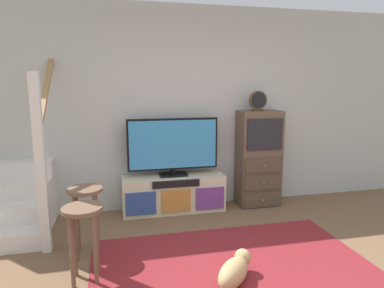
{
  "coord_description": "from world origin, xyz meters",
  "views": [
    {
      "loc": [
        -1.01,
        -2.04,
        1.69
      ],
      "look_at": [
        -0.12,
        1.88,
        0.96
      ],
      "focal_mm": 31.47,
      "sensor_mm": 36.0,
      "label": 1
    }
  ],
  "objects_px": {
    "media_console": "(174,194)",
    "bar_stool_far": "(85,205)",
    "bar_stool_near": "(83,226)",
    "side_cabinet": "(259,159)",
    "television": "(173,145)",
    "desk_clock": "(258,101)",
    "dog": "(235,271)"
  },
  "relations": [
    {
      "from": "media_console",
      "to": "bar_stool_far",
      "type": "bearing_deg",
      "value": -137.4
    },
    {
      "from": "bar_stool_near",
      "to": "side_cabinet",
      "type": "bearing_deg",
      "value": 32.78
    },
    {
      "from": "side_cabinet",
      "to": "television",
      "type": "bearing_deg",
      "value": 179.35
    },
    {
      "from": "desk_clock",
      "to": "dog",
      "type": "distance_m",
      "value": 2.39
    },
    {
      "from": "television",
      "to": "bar_stool_near",
      "type": "bearing_deg",
      "value": -125.24
    },
    {
      "from": "side_cabinet",
      "to": "desk_clock",
      "type": "xyz_separation_m",
      "value": [
        -0.05,
        -0.01,
        0.8
      ]
    },
    {
      "from": "bar_stool_far",
      "to": "media_console",
      "type": "bearing_deg",
      "value": 42.6
    },
    {
      "from": "side_cabinet",
      "to": "bar_stool_far",
      "type": "xyz_separation_m",
      "value": [
        -2.24,
        -0.96,
        -0.14
      ]
    },
    {
      "from": "desk_clock",
      "to": "bar_stool_far",
      "type": "xyz_separation_m",
      "value": [
        -2.19,
        -0.95,
        -0.94
      ]
    },
    {
      "from": "side_cabinet",
      "to": "bar_stool_far",
      "type": "relative_size",
      "value": 1.92
    },
    {
      "from": "bar_stool_far",
      "to": "dog",
      "type": "relative_size",
      "value": 1.51
    },
    {
      "from": "television",
      "to": "dog",
      "type": "bearing_deg",
      "value": -82.84
    },
    {
      "from": "media_console",
      "to": "side_cabinet",
      "type": "relative_size",
      "value": 1.02
    },
    {
      "from": "side_cabinet",
      "to": "media_console",
      "type": "bearing_deg",
      "value": -179.52
    },
    {
      "from": "side_cabinet",
      "to": "desk_clock",
      "type": "height_order",
      "value": "desk_clock"
    },
    {
      "from": "side_cabinet",
      "to": "bar_stool_near",
      "type": "relative_size",
      "value": 1.97
    },
    {
      "from": "bar_stool_near",
      "to": "bar_stool_far",
      "type": "distance_m",
      "value": 0.47
    },
    {
      "from": "television",
      "to": "bar_stool_far",
      "type": "height_order",
      "value": "television"
    },
    {
      "from": "bar_stool_near",
      "to": "bar_stool_far",
      "type": "relative_size",
      "value": 0.97
    },
    {
      "from": "desk_clock",
      "to": "bar_stool_near",
      "type": "xyz_separation_m",
      "value": [
        -2.18,
        -1.42,
        -0.96
      ]
    },
    {
      "from": "side_cabinet",
      "to": "dog",
      "type": "distance_m",
      "value": 2.09
    },
    {
      "from": "side_cabinet",
      "to": "bar_stool_near",
      "type": "bearing_deg",
      "value": -147.22
    },
    {
      "from": "media_console",
      "to": "bar_stool_near",
      "type": "distance_m",
      "value": 1.77
    },
    {
      "from": "dog",
      "to": "side_cabinet",
      "type": "bearing_deg",
      "value": 60.96
    },
    {
      "from": "desk_clock",
      "to": "bar_stool_near",
      "type": "distance_m",
      "value": 2.77
    },
    {
      "from": "bar_stool_far",
      "to": "desk_clock",
      "type": "bearing_deg",
      "value": 23.41
    },
    {
      "from": "side_cabinet",
      "to": "desk_clock",
      "type": "bearing_deg",
      "value": -161.91
    },
    {
      "from": "bar_stool_far",
      "to": "dog",
      "type": "distance_m",
      "value": 1.54
    },
    {
      "from": "television",
      "to": "desk_clock",
      "type": "distance_m",
      "value": 1.29
    },
    {
      "from": "television",
      "to": "bar_stool_far",
      "type": "xyz_separation_m",
      "value": [
        -1.04,
        -0.98,
        -0.38
      ]
    },
    {
      "from": "media_console",
      "to": "side_cabinet",
      "type": "bearing_deg",
      "value": 0.48
    },
    {
      "from": "desk_clock",
      "to": "bar_stool_far",
      "type": "distance_m",
      "value": 2.57
    }
  ]
}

